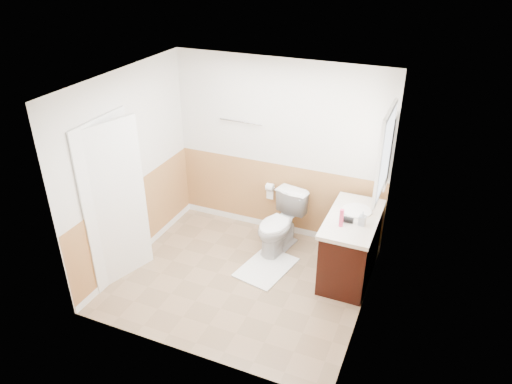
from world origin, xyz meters
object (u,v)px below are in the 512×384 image
at_px(toilet, 280,224).
at_px(lotion_bottle, 341,218).
at_px(soap_dispenser, 363,218).
at_px(bath_mat, 266,267).
at_px(vanity_cabinet, 350,248).

distance_m(toilet, lotion_bottle, 1.15).
relative_size(lotion_bottle, soap_dispenser, 1.27).
xyz_separation_m(bath_mat, lotion_bottle, (0.91, 0.03, 0.95)).
xyz_separation_m(toilet, vanity_cabinet, (1.01, -0.19, -0.00)).
distance_m(toilet, soap_dispenser, 1.29).
relative_size(bath_mat, soap_dispenser, 4.60).
height_order(bath_mat, soap_dispenser, soap_dispenser).
height_order(toilet, bath_mat, toilet).
xyz_separation_m(toilet, soap_dispenser, (1.13, -0.32, 0.54)).
xyz_separation_m(vanity_cabinet, lotion_bottle, (-0.10, -0.26, 0.56)).
bearing_deg(soap_dispenser, toilet, 164.31).
distance_m(toilet, vanity_cabinet, 1.02).
bearing_deg(soap_dispenser, lotion_bottle, -150.37).
bearing_deg(lotion_bottle, toilet, 154.04).
bearing_deg(toilet, soap_dispenser, -4.14).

